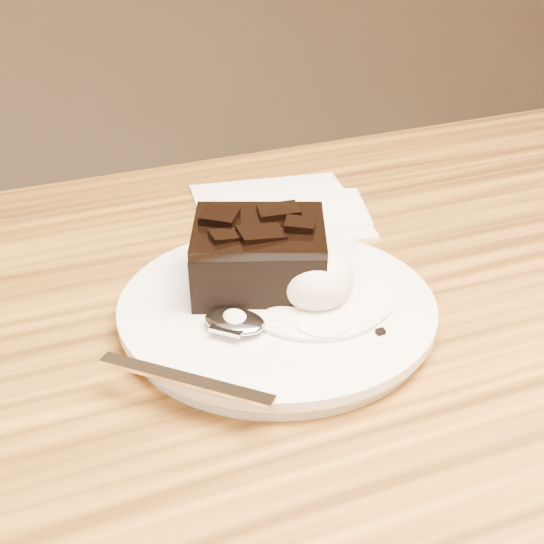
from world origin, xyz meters
name	(u,v)px	position (x,y,z in m)	size (l,w,h in m)	color
plate	(277,313)	(-0.03, 0.06, 0.76)	(0.24, 0.24, 0.02)	silver
brownie	(259,260)	(-0.03, 0.09, 0.79)	(0.10, 0.09, 0.05)	black
ice_cream_scoop	(314,277)	(0.00, 0.06, 0.79)	(0.06, 0.06, 0.05)	white
melt_puddle	(313,299)	(0.00, 0.06, 0.77)	(0.11, 0.11, 0.00)	white
spoon	(235,323)	(-0.07, 0.04, 0.77)	(0.03, 0.18, 0.01)	silver
napkin	(279,209)	(0.05, 0.24, 0.75)	(0.15, 0.15, 0.01)	white
crumb_a	(380,332)	(0.02, 0.00, 0.77)	(0.01, 0.01, 0.00)	black
crumb_b	(311,303)	(-0.01, 0.05, 0.77)	(0.01, 0.01, 0.00)	black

